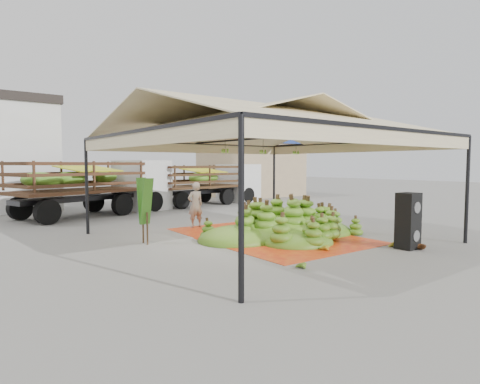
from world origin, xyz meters
TOP-DOWN VIEW (x-y plane):
  - ground at (0.00, 0.00)m, footprint 90.00×90.00m
  - canopy_tent at (0.00, 0.00)m, footprint 8.10×8.10m
  - building_tan at (10.00, 13.00)m, footprint 6.30×5.30m
  - tarp_left at (0.30, -0.80)m, footprint 4.29×4.09m
  - tarp_right at (0.20, 1.27)m, footprint 3.96×4.14m
  - banana_heap at (0.63, -0.13)m, footprint 5.91×5.07m
  - hand_yellow_a at (-0.03, -2.25)m, footprint 0.56×0.51m
  - hand_yellow_b at (1.83, -3.17)m, footprint 0.61×0.56m
  - hand_red_a at (0.96, -1.10)m, footprint 0.47×0.39m
  - hand_red_b at (1.99, -3.70)m, footprint 0.51×0.42m
  - hand_green at (-1.78, -3.12)m, footprint 0.50×0.45m
  - hanging_bunches at (0.63, 0.84)m, footprint 3.24×0.24m
  - speaker_stack at (1.98, -3.42)m, footprint 0.53×0.47m
  - banana_leaves at (-3.50, 1.06)m, footprint 0.96×1.36m
  - vendor at (-0.60, 3.04)m, footprint 0.60×0.41m
  - truck_left at (-1.95, 8.76)m, footprint 7.37×4.26m
  - truck_right at (4.53, 9.75)m, footprint 6.68×3.01m

SIDE VIEW (x-z plane):
  - ground at x=0.00m, z-range 0.00..0.00m
  - banana_leaves at x=-3.50m, z-range -1.85..1.85m
  - tarp_right at x=0.20m, z-range 0.00..0.01m
  - tarp_left at x=0.30m, z-range 0.00..0.01m
  - hand_green at x=-1.78m, z-range 0.00..0.19m
  - hand_yellow_a at x=-0.03m, z-range 0.00..0.21m
  - hand_red_a at x=0.96m, z-range 0.00..0.21m
  - hand_yellow_b at x=1.83m, z-range 0.00..0.23m
  - hand_red_b at x=1.99m, z-range 0.00..0.23m
  - banana_heap at x=0.63m, z-range 0.00..1.16m
  - speaker_stack at x=1.98m, z-range 0.00..1.48m
  - vendor at x=-0.60m, z-range 0.00..1.59m
  - truck_right at x=4.53m, z-range 0.26..2.47m
  - truck_left at x=-1.95m, z-range 0.28..2.68m
  - building_tan at x=10.00m, z-range 0.02..4.12m
  - hanging_bunches at x=0.63m, z-range 2.52..2.72m
  - canopy_tent at x=0.00m, z-range 1.30..5.30m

